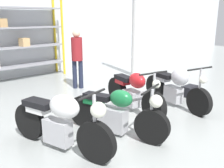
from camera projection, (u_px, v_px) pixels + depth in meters
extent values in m
plane|color=#9EA3A0|center=(125.00, 120.00, 5.14)|extent=(30.00, 30.00, 0.00)
cube|color=silver|center=(14.00, 25.00, 8.39)|extent=(30.00, 0.08, 3.60)
cylinder|color=gold|center=(63.00, 36.00, 9.02)|extent=(0.08, 0.08, 2.77)
cylinder|color=gold|center=(55.00, 36.00, 9.41)|extent=(0.08, 0.08, 2.77)
cube|color=tan|center=(24.00, 42.00, 8.28)|extent=(0.28, 0.33, 0.27)
cube|color=tan|center=(2.00, 23.00, 7.82)|extent=(0.25, 0.28, 0.27)
cylinder|color=silver|center=(136.00, 25.00, 8.61)|extent=(0.28, 0.28, 3.60)
cylinder|color=black|center=(96.00, 142.00, 3.58)|extent=(0.28, 0.65, 0.64)
cylinder|color=black|center=(30.00, 121.00, 4.30)|extent=(0.28, 0.65, 0.64)
cube|color=#ADADB2|center=(58.00, 132.00, 3.98)|extent=(0.32, 0.52, 0.40)
ellipsoid|color=silver|center=(64.00, 107.00, 3.77)|extent=(0.44, 0.60, 0.37)
cube|color=black|center=(39.00, 103.00, 4.07)|extent=(0.39, 0.58, 0.10)
cube|color=silver|center=(38.00, 108.00, 4.10)|extent=(0.31, 0.42, 0.12)
cylinder|color=#ADADB2|center=(94.00, 119.00, 3.50)|extent=(0.06, 0.06, 0.71)
sphere|color=silver|center=(98.00, 110.00, 3.43)|extent=(0.23, 0.23, 0.23)
cylinder|color=black|center=(92.00, 94.00, 3.42)|extent=(0.58, 0.19, 0.04)
cylinder|color=black|center=(152.00, 127.00, 4.13)|extent=(0.30, 0.62, 0.61)
cylinder|color=black|center=(83.00, 111.00, 4.82)|extent=(0.30, 0.62, 0.61)
cube|color=#ADADB2|center=(113.00, 119.00, 4.51)|extent=(0.38, 0.57, 0.43)
ellipsoid|color=#196B38|center=(121.00, 98.00, 4.32)|extent=(0.37, 0.48, 0.30)
cube|color=black|center=(97.00, 97.00, 4.57)|extent=(0.35, 0.56, 0.10)
cube|color=#196B38|center=(94.00, 100.00, 4.64)|extent=(0.28, 0.40, 0.12)
cylinder|color=#ADADB2|center=(152.00, 108.00, 4.06)|extent=(0.06, 0.06, 0.64)
sphere|color=silver|center=(156.00, 101.00, 3.99)|extent=(0.21, 0.21, 0.21)
cylinder|color=black|center=(151.00, 89.00, 3.99)|extent=(0.69, 0.24, 0.04)
cylinder|color=black|center=(154.00, 107.00, 5.03)|extent=(0.28, 0.65, 0.63)
cylinder|color=black|center=(117.00, 90.00, 6.20)|extent=(0.28, 0.65, 0.63)
cube|color=#ADADB2|center=(132.00, 98.00, 5.66)|extent=(0.36, 0.46, 0.35)
ellipsoid|color=#B2191E|center=(137.00, 81.00, 5.41)|extent=(0.38, 0.51, 0.34)
cube|color=black|center=(124.00, 78.00, 5.85)|extent=(0.34, 0.57, 0.10)
cube|color=#B2191E|center=(123.00, 81.00, 5.92)|extent=(0.28, 0.41, 0.12)
cylinder|color=#ADADB2|center=(154.00, 90.00, 4.96)|extent=(0.06, 0.06, 0.68)
sphere|color=silver|center=(156.00, 84.00, 4.86)|extent=(0.17, 0.17, 0.17)
cylinder|color=black|center=(154.00, 73.00, 4.89)|extent=(0.68, 0.18, 0.04)
cylinder|color=black|center=(199.00, 102.00, 5.33)|extent=(0.26, 0.62, 0.61)
cylinder|color=black|center=(155.00, 86.00, 6.53)|extent=(0.26, 0.62, 0.61)
cube|color=#ADADB2|center=(173.00, 94.00, 5.98)|extent=(0.32, 0.48, 0.37)
ellipsoid|color=#B7B7BF|center=(180.00, 77.00, 5.72)|extent=(0.42, 0.52, 0.39)
cube|color=black|center=(165.00, 75.00, 6.16)|extent=(0.38, 0.57, 0.10)
cube|color=#B7B7BF|center=(162.00, 78.00, 6.25)|extent=(0.31, 0.41, 0.12)
cylinder|color=#ADADB2|center=(200.00, 86.00, 5.25)|extent=(0.06, 0.06, 0.72)
sphere|color=silver|center=(203.00, 80.00, 5.16)|extent=(0.16, 0.16, 0.16)
cylinder|color=black|center=(200.00, 69.00, 5.19)|extent=(0.71, 0.19, 0.04)
cylinder|color=#1E2338|center=(75.00, 74.00, 7.37)|extent=(0.13, 0.13, 0.84)
cylinder|color=#1E2338|center=(81.00, 74.00, 7.38)|extent=(0.13, 0.13, 0.84)
cylinder|color=maroon|center=(77.00, 49.00, 7.18)|extent=(0.45, 0.45, 0.66)
sphere|color=beige|center=(76.00, 33.00, 7.06)|extent=(0.23, 0.23, 0.23)
cube|color=black|center=(189.00, 91.00, 6.71)|extent=(0.44, 0.26, 0.28)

